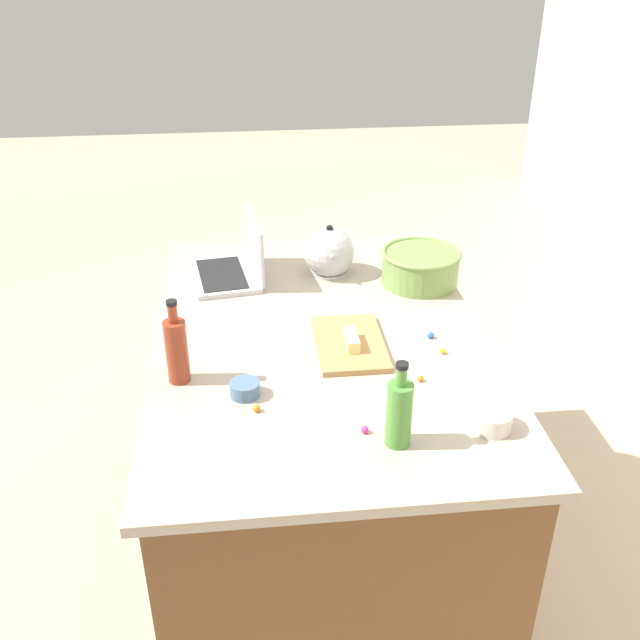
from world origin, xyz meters
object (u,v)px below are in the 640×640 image
(bottle_soy, at_px, (177,349))
(cutting_board, at_px, (350,344))
(kettle, at_px, (329,253))
(butter_stick_left, at_px, (351,339))
(bottle_olive, at_px, (399,412))
(ramekin_medium, at_px, (245,389))
(mixing_bowl_large, at_px, (420,266))
(laptop, at_px, (235,266))
(ramekin_small, at_px, (492,420))

(bottle_soy, bearing_deg, cutting_board, 104.57)
(kettle, relative_size, butter_stick_left, 1.94)
(bottle_olive, distance_m, butter_stick_left, 0.45)
(ramekin_medium, bearing_deg, butter_stick_left, 122.27)
(mixing_bowl_large, bearing_deg, bottle_olive, -16.44)
(mixing_bowl_large, height_order, bottle_olive, bottle_olive)
(mixing_bowl_large, height_order, cutting_board, mixing_bowl_large)
(laptop, relative_size, bottle_soy, 1.36)
(laptop, bearing_deg, ramekin_medium, 1.68)
(cutting_board, distance_m, ramekin_medium, 0.39)
(bottle_olive, relative_size, ramekin_medium, 2.83)
(mixing_bowl_large, bearing_deg, kettle, -109.90)
(mixing_bowl_large, xyz_separation_m, ramekin_small, (0.84, -0.01, -0.04))
(bottle_olive, height_order, bottle_soy, bottle_soy)
(kettle, height_order, cutting_board, kettle)
(bottle_soy, relative_size, ramekin_medium, 3.06)
(butter_stick_left, distance_m, ramekin_medium, 0.38)
(laptop, height_order, mixing_bowl_large, laptop)
(butter_stick_left, xyz_separation_m, ramekin_medium, (0.20, -0.32, -0.02))
(laptop, distance_m, butter_stick_left, 0.64)
(kettle, xyz_separation_m, ramekin_small, (0.95, 0.30, -0.05))
(laptop, xyz_separation_m, kettle, (0.00, 0.34, 0.03))
(butter_stick_left, height_order, ramekin_medium, butter_stick_left)
(laptop, xyz_separation_m, ramekin_small, (0.95, 0.64, -0.02))
(mixing_bowl_large, relative_size, kettle, 1.30)
(bottle_olive, xyz_separation_m, cutting_board, (-0.47, -0.05, -0.08))
(kettle, xyz_separation_m, cutting_board, (0.52, 0.00, -0.07))
(bottle_olive, bearing_deg, laptop, -158.39)
(laptop, relative_size, cutting_board, 1.04)
(bottle_soy, distance_m, cutting_board, 0.52)
(mixing_bowl_large, height_order, bottle_soy, bottle_soy)
(mixing_bowl_large, relative_size, ramekin_medium, 3.42)
(laptop, bearing_deg, ramekin_small, 33.74)
(laptop, bearing_deg, cutting_board, 33.33)
(cutting_board, bearing_deg, ramekin_small, 34.21)
(cutting_board, relative_size, ramekin_small, 3.20)
(bottle_olive, xyz_separation_m, ramekin_medium, (-0.24, -0.37, -0.07))
(ramekin_small, bearing_deg, bottle_olive, -82.77)
(bottle_olive, bearing_deg, bottle_soy, -121.63)
(bottle_soy, height_order, ramekin_medium, bottle_soy)
(butter_stick_left, distance_m, ramekin_small, 0.51)
(kettle, bearing_deg, cutting_board, 0.07)
(butter_stick_left, height_order, ramekin_small, butter_stick_left)
(cutting_board, bearing_deg, kettle, -179.93)
(bottle_olive, bearing_deg, ramekin_small, 97.23)
(mixing_bowl_large, xyz_separation_m, kettle, (-0.11, -0.31, 0.02))
(laptop, distance_m, cutting_board, 0.62)
(bottle_olive, bearing_deg, kettle, -177.07)
(bottle_olive, height_order, butter_stick_left, bottle_olive)
(bottle_soy, distance_m, butter_stick_left, 0.51)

